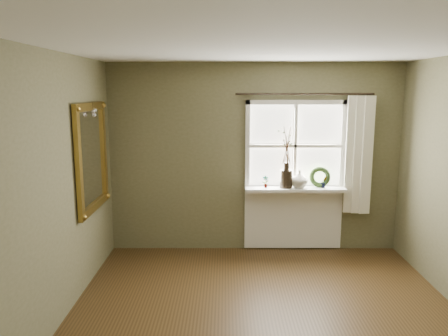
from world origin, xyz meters
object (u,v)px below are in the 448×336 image
gilt_mirror (92,157)px  dark_jug (286,179)px  wreath (320,179)px  cream_vase (299,179)px

gilt_mirror → dark_jug: bearing=18.0°
wreath → gilt_mirror: size_ratio=0.23×
wreath → dark_jug: bearing=-164.6°
cream_vase → gilt_mirror: size_ratio=0.19×
cream_vase → wreath: wreath is taller
cream_vase → gilt_mirror: gilt_mirror is taller
wreath → gilt_mirror: 3.00m
dark_jug → cream_vase: size_ratio=1.03×
wreath → gilt_mirror: (-2.85, -0.81, 0.43)m
dark_jug → wreath: 0.47m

